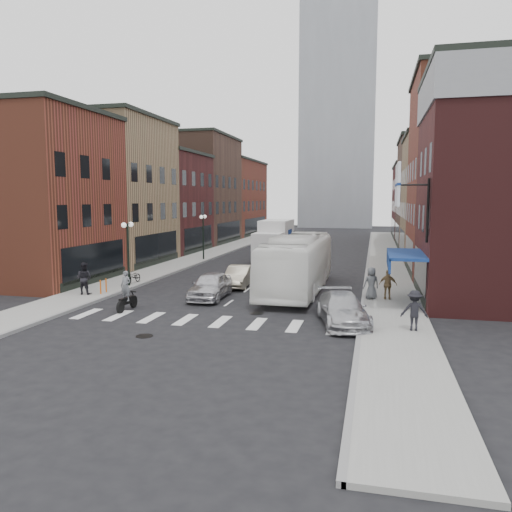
{
  "coord_description": "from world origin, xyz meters",
  "views": [
    {
      "loc": [
        7.5,
        -24.15,
        5.56
      ],
      "look_at": [
        0.55,
        4.97,
        2.11
      ],
      "focal_mm": 35.0,
      "sensor_mm": 36.0,
      "label": 1
    }
  ],
  "objects_px": {
    "bike_rack": "(103,286)",
    "streetlamp_far": "(203,228)",
    "motorcycle_rider": "(126,292)",
    "ped_right_c": "(371,283)",
    "parked_bicycle": "(134,277)",
    "sedan_left_far": "(239,276)",
    "box_truck": "(274,240)",
    "ped_right_b": "(388,285)",
    "curb_car": "(343,309)",
    "billboard_sign": "(400,186)",
    "transit_bus": "(298,263)",
    "sedan_left_near": "(210,286)",
    "ped_right_a": "(414,310)",
    "streetlamp_near": "(128,241)",
    "ped_left_solo": "(84,278)"
  },
  "relations": [
    {
      "from": "bike_rack",
      "to": "streetlamp_far",
      "type": "bearing_deg",
      "value": 89.31
    },
    {
      "from": "motorcycle_rider",
      "to": "ped_right_c",
      "type": "bearing_deg",
      "value": 30.1
    },
    {
      "from": "parked_bicycle",
      "to": "sedan_left_far",
      "type": "bearing_deg",
      "value": 13.91
    },
    {
      "from": "box_truck",
      "to": "ped_right_b",
      "type": "xyz_separation_m",
      "value": [
        9.69,
        -17.18,
        -0.81
      ]
    },
    {
      "from": "sedan_left_far",
      "to": "ped_right_c",
      "type": "bearing_deg",
      "value": -20.69
    },
    {
      "from": "bike_rack",
      "to": "ped_right_c",
      "type": "relative_size",
      "value": 0.46
    },
    {
      "from": "box_truck",
      "to": "curb_car",
      "type": "height_order",
      "value": "box_truck"
    },
    {
      "from": "box_truck",
      "to": "parked_bicycle",
      "type": "height_order",
      "value": "box_truck"
    },
    {
      "from": "billboard_sign",
      "to": "transit_bus",
      "type": "bearing_deg",
      "value": 138.86
    },
    {
      "from": "sedan_left_near",
      "to": "ped_right_b",
      "type": "relative_size",
      "value": 2.71
    },
    {
      "from": "streetlamp_far",
      "to": "sedan_left_near",
      "type": "xyz_separation_m",
      "value": [
        6.08,
        -16.1,
        -2.17
      ]
    },
    {
      "from": "box_truck",
      "to": "ped_right_a",
      "type": "relative_size",
      "value": 4.91
    },
    {
      "from": "streetlamp_near",
      "to": "ped_right_b",
      "type": "distance_m",
      "value": 15.81
    },
    {
      "from": "parked_bicycle",
      "to": "bike_rack",
      "type": "bearing_deg",
      "value": -88.1
    },
    {
      "from": "transit_bus",
      "to": "sedan_left_far",
      "type": "xyz_separation_m",
      "value": [
        -3.86,
        0.69,
        -1.03
      ]
    },
    {
      "from": "sedan_left_far",
      "to": "ped_right_a",
      "type": "xyz_separation_m",
      "value": [
        9.97,
        -9.12,
        0.33
      ]
    },
    {
      "from": "transit_bus",
      "to": "sedan_left_far",
      "type": "height_order",
      "value": "transit_bus"
    },
    {
      "from": "ped_right_a",
      "to": "streetlamp_near",
      "type": "bearing_deg",
      "value": -23.9
    },
    {
      "from": "streetlamp_near",
      "to": "curb_car",
      "type": "relative_size",
      "value": 0.88
    },
    {
      "from": "streetlamp_far",
      "to": "sedan_left_far",
      "type": "bearing_deg",
      "value": -61.14
    },
    {
      "from": "billboard_sign",
      "to": "parked_bicycle",
      "type": "distance_m",
      "value": 17.55
    },
    {
      "from": "ped_left_solo",
      "to": "ped_right_a",
      "type": "relative_size",
      "value": 1.1
    },
    {
      "from": "streetlamp_far",
      "to": "bike_rack",
      "type": "xyz_separation_m",
      "value": [
        -0.2,
        -16.7,
        -2.36
      ]
    },
    {
      "from": "ped_right_c",
      "to": "box_truck",
      "type": "bearing_deg",
      "value": -85.78
    },
    {
      "from": "box_truck",
      "to": "ped_right_b",
      "type": "height_order",
      "value": "box_truck"
    },
    {
      "from": "billboard_sign",
      "to": "streetlamp_near",
      "type": "distance_m",
      "value": 16.68
    },
    {
      "from": "sedan_left_far",
      "to": "curb_car",
      "type": "height_order",
      "value": "curb_car"
    },
    {
      "from": "ped_right_a",
      "to": "ped_right_c",
      "type": "relative_size",
      "value": 0.97
    },
    {
      "from": "sedan_left_near",
      "to": "parked_bicycle",
      "type": "distance_m",
      "value": 6.83
    },
    {
      "from": "billboard_sign",
      "to": "ped_right_b",
      "type": "bearing_deg",
      "value": 96.43
    },
    {
      "from": "transit_bus",
      "to": "sedan_left_near",
      "type": "relative_size",
      "value": 2.8
    },
    {
      "from": "transit_bus",
      "to": "ped_left_solo",
      "type": "distance_m",
      "value": 12.42
    },
    {
      "from": "motorcycle_rider",
      "to": "ped_right_c",
      "type": "xyz_separation_m",
      "value": [
        11.84,
        5.07,
        0.08
      ]
    },
    {
      "from": "billboard_sign",
      "to": "transit_bus",
      "type": "height_order",
      "value": "billboard_sign"
    },
    {
      "from": "billboard_sign",
      "to": "streetlamp_far",
      "type": "relative_size",
      "value": 0.9
    },
    {
      "from": "motorcycle_rider",
      "to": "sedan_left_near",
      "type": "bearing_deg",
      "value": 57.49
    },
    {
      "from": "streetlamp_near",
      "to": "box_truck",
      "type": "relative_size",
      "value": 0.5
    },
    {
      "from": "streetlamp_far",
      "to": "parked_bicycle",
      "type": "xyz_separation_m",
      "value": [
        -0.1,
        -13.2,
        -2.33
      ]
    },
    {
      "from": "streetlamp_near",
      "to": "ped_right_a",
      "type": "xyz_separation_m",
      "value": [
        16.57,
        -7.1,
        -1.92
      ]
    },
    {
      "from": "ped_right_c",
      "to": "transit_bus",
      "type": "bearing_deg",
      "value": -49.26
    },
    {
      "from": "billboard_sign",
      "to": "ped_left_solo",
      "type": "bearing_deg",
      "value": 179.15
    },
    {
      "from": "curb_car",
      "to": "ped_left_solo",
      "type": "height_order",
      "value": "ped_left_solo"
    },
    {
      "from": "bike_rack",
      "to": "ped_left_solo",
      "type": "height_order",
      "value": "ped_left_solo"
    },
    {
      "from": "sedan_left_near",
      "to": "parked_bicycle",
      "type": "bearing_deg",
      "value": 152.78
    },
    {
      "from": "ped_right_c",
      "to": "ped_left_solo",
      "type": "bearing_deg",
      "value": -14.16
    },
    {
      "from": "transit_bus",
      "to": "sedan_left_near",
      "type": "xyz_separation_m",
      "value": [
        -4.38,
        -3.43,
        -0.95
      ]
    },
    {
      "from": "streetlamp_far",
      "to": "sedan_left_far",
      "type": "relative_size",
      "value": 1.02
    },
    {
      "from": "curb_car",
      "to": "parked_bicycle",
      "type": "distance_m",
      "value": 15.38
    },
    {
      "from": "parked_bicycle",
      "to": "ped_right_a",
      "type": "bearing_deg",
      "value": -21.81
    },
    {
      "from": "sedan_left_far",
      "to": "parked_bicycle",
      "type": "xyz_separation_m",
      "value": [
        -6.7,
        -1.23,
        -0.08
      ]
    }
  ]
}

